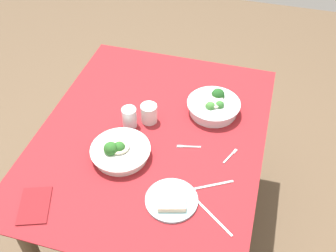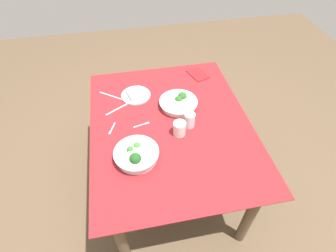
{
  "view_description": "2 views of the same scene",
  "coord_description": "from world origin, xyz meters",
  "px_view_note": "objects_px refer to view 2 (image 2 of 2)",
  "views": [
    {
      "loc": [
        1.27,
        0.45,
        2.11
      ],
      "look_at": [
        -0.05,
        0.07,
        0.77
      ],
      "focal_mm": 42.71,
      "sensor_mm": 36.0,
      "label": 1
    },
    {
      "loc": [
        -1.21,
        0.26,
        2.02
      ],
      "look_at": [
        -0.04,
        0.03,
        0.77
      ],
      "focal_mm": 28.23,
      "sensor_mm": 36.0,
      "label": 2
    }
  ],
  "objects_px": {
    "broccoli_bowl_far": "(136,155)",
    "bread_side_plate": "(136,95)",
    "water_glass_side": "(179,128)",
    "water_glass_center": "(190,120)",
    "napkin_folded_upper": "(198,74)",
    "fork_by_far_bowl": "(142,125)",
    "table_knife_right": "(112,96)",
    "table_knife_left": "(119,108)",
    "fork_by_near_bowl": "(112,129)",
    "broccoli_bowl_near": "(179,103)"
  },
  "relations": [
    {
      "from": "broccoli_bowl_far",
      "to": "bread_side_plate",
      "type": "xyz_separation_m",
      "value": [
        0.59,
        -0.06,
        -0.02
      ]
    },
    {
      "from": "water_glass_side",
      "to": "water_glass_center",
      "type": "bearing_deg",
      "value": -54.58
    },
    {
      "from": "water_glass_side",
      "to": "napkin_folded_upper",
      "type": "distance_m",
      "value": 0.68
    },
    {
      "from": "fork_by_far_bowl",
      "to": "napkin_folded_upper",
      "type": "relative_size",
      "value": 0.62
    },
    {
      "from": "table_knife_right",
      "to": "napkin_folded_upper",
      "type": "bearing_deg",
      "value": 47.99
    },
    {
      "from": "table_knife_left",
      "to": "water_glass_center",
      "type": "bearing_deg",
      "value": -59.65
    },
    {
      "from": "broccoli_bowl_far",
      "to": "water_glass_center",
      "type": "height_order",
      "value": "same"
    },
    {
      "from": "water_glass_side",
      "to": "napkin_folded_upper",
      "type": "height_order",
      "value": "water_glass_side"
    },
    {
      "from": "bread_side_plate",
      "to": "fork_by_far_bowl",
      "type": "height_order",
      "value": "bread_side_plate"
    },
    {
      "from": "water_glass_center",
      "to": "table_knife_left",
      "type": "relative_size",
      "value": 0.49
    },
    {
      "from": "bread_side_plate",
      "to": "water_glass_center",
      "type": "xyz_separation_m",
      "value": [
        -0.38,
        -0.32,
        0.04
      ]
    },
    {
      "from": "table_knife_right",
      "to": "fork_by_near_bowl",
      "type": "bearing_deg",
      "value": -55.98
    },
    {
      "from": "broccoli_bowl_near",
      "to": "fork_by_far_bowl",
      "type": "xyz_separation_m",
      "value": [
        -0.14,
        0.28,
        -0.03
      ]
    },
    {
      "from": "broccoli_bowl_near",
      "to": "water_glass_center",
      "type": "relative_size",
      "value": 2.6
    },
    {
      "from": "water_glass_side",
      "to": "napkin_folded_upper",
      "type": "bearing_deg",
      "value": -25.8
    },
    {
      "from": "broccoli_bowl_near",
      "to": "broccoli_bowl_far",
      "type": "bearing_deg",
      "value": 139.78
    },
    {
      "from": "fork_by_near_bowl",
      "to": "table_knife_left",
      "type": "distance_m",
      "value": 0.2
    },
    {
      "from": "water_glass_side",
      "to": "fork_by_near_bowl",
      "type": "bearing_deg",
      "value": 74.19
    },
    {
      "from": "water_glass_side",
      "to": "napkin_folded_upper",
      "type": "relative_size",
      "value": 0.53
    },
    {
      "from": "table_knife_right",
      "to": "table_knife_left",
      "type": "bearing_deg",
      "value": -37.26
    },
    {
      "from": "water_glass_center",
      "to": "water_glass_side",
      "type": "relative_size",
      "value": 1.09
    },
    {
      "from": "broccoli_bowl_near",
      "to": "water_glass_side",
      "type": "height_order",
      "value": "broccoli_bowl_near"
    },
    {
      "from": "fork_by_near_bowl",
      "to": "broccoli_bowl_far",
      "type": "bearing_deg",
      "value": 49.55
    },
    {
      "from": "table_knife_right",
      "to": "bread_side_plate",
      "type": "bearing_deg",
      "value": 26.86
    },
    {
      "from": "table_knife_left",
      "to": "napkin_folded_upper",
      "type": "bearing_deg",
      "value": -6.05
    },
    {
      "from": "bread_side_plate",
      "to": "fork_by_near_bowl",
      "type": "relative_size",
      "value": 2.08
    },
    {
      "from": "fork_by_far_bowl",
      "to": "table_knife_left",
      "type": "bearing_deg",
      "value": 113.56
    },
    {
      "from": "broccoli_bowl_near",
      "to": "fork_by_near_bowl",
      "type": "relative_size",
      "value": 2.58
    },
    {
      "from": "bread_side_plate",
      "to": "water_glass_center",
      "type": "distance_m",
      "value": 0.49
    },
    {
      "from": "water_glass_side",
      "to": "table_knife_right",
      "type": "bearing_deg",
      "value": 41.7
    },
    {
      "from": "fork_by_near_bowl",
      "to": "napkin_folded_upper",
      "type": "relative_size",
      "value": 0.59
    },
    {
      "from": "table_knife_right",
      "to": "fork_by_far_bowl",
      "type": "bearing_deg",
      "value": -24.81
    },
    {
      "from": "broccoli_bowl_far",
      "to": "fork_by_near_bowl",
      "type": "relative_size",
      "value": 2.53
    },
    {
      "from": "broccoli_bowl_near",
      "to": "water_glass_side",
      "type": "bearing_deg",
      "value": 168.2
    },
    {
      "from": "fork_by_far_bowl",
      "to": "napkin_folded_upper",
      "type": "bearing_deg",
      "value": 29.99
    },
    {
      "from": "water_glass_center",
      "to": "napkin_folded_upper",
      "type": "height_order",
      "value": "water_glass_center"
    },
    {
      "from": "bread_side_plate",
      "to": "fork_by_near_bowl",
      "type": "bearing_deg",
      "value": 148.23
    },
    {
      "from": "napkin_folded_upper",
      "to": "water_glass_center",
      "type": "bearing_deg",
      "value": 158.83
    },
    {
      "from": "broccoli_bowl_near",
      "to": "fork_by_near_bowl",
      "type": "xyz_separation_m",
      "value": [
        -0.14,
        0.48,
        -0.03
      ]
    },
    {
      "from": "water_glass_side",
      "to": "bread_side_plate",
      "type": "bearing_deg",
      "value": 28.39
    },
    {
      "from": "bread_side_plate",
      "to": "water_glass_center",
      "type": "relative_size",
      "value": 2.09
    },
    {
      "from": "broccoli_bowl_far",
      "to": "napkin_folded_upper",
      "type": "xyz_separation_m",
      "value": [
        0.76,
        -0.59,
        -0.03
      ]
    },
    {
      "from": "broccoli_bowl_near",
      "to": "table_knife_left",
      "type": "height_order",
      "value": "broccoli_bowl_near"
    },
    {
      "from": "water_glass_side",
      "to": "table_knife_right",
      "type": "distance_m",
      "value": 0.63
    },
    {
      "from": "water_glass_center",
      "to": "fork_by_near_bowl",
      "type": "height_order",
      "value": "water_glass_center"
    },
    {
      "from": "bread_side_plate",
      "to": "water_glass_center",
      "type": "height_order",
      "value": "water_glass_center"
    },
    {
      "from": "fork_by_far_bowl",
      "to": "table_knife_right",
      "type": "distance_m",
      "value": 0.39
    },
    {
      "from": "water_glass_side",
      "to": "broccoli_bowl_near",
      "type": "bearing_deg",
      "value": -11.8
    },
    {
      "from": "broccoli_bowl_near",
      "to": "table_knife_right",
      "type": "relative_size",
      "value": 1.25
    },
    {
      "from": "water_glass_center",
      "to": "fork_by_near_bowl",
      "type": "distance_m",
      "value": 0.52
    }
  ]
}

